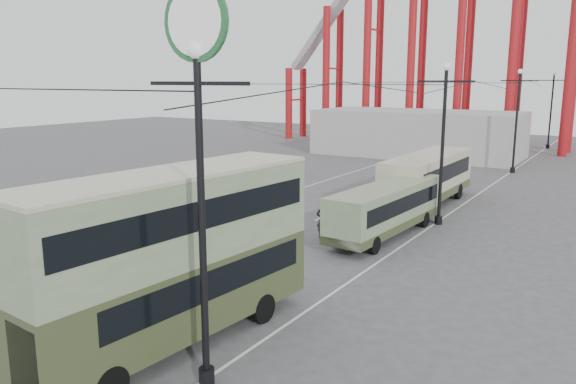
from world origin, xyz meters
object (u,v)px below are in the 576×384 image
Objects in this scene: single_decker_green at (386,208)px; double_decker_bus at (173,250)px; pedestrian at (323,220)px; single_decker_cream at (428,177)px; lamp_post_near at (198,101)px.

double_decker_bus is at bearing -89.24° from single_decker_green.
single_decker_green reaches higher than pedestrian.
lamp_post_near is at bearing -84.20° from single_decker_cream.
lamp_post_near reaches higher than single_decker_cream.
single_decker_cream is (-2.31, 25.72, -5.92)m from lamp_post_near.
double_decker_bus is at bearing 150.31° from lamp_post_near.
lamp_post_near is 5.50× the size of pedestrian.
single_decker_green is at bearing -158.79° from pedestrian.
single_decker_green is 5.10× the size of pedestrian.
single_decker_green is (0.77, 15.61, -1.58)m from double_decker_bus.
lamp_post_near is at bearing 89.31° from pedestrian.
pedestrian is at bearing -137.95° from single_decker_green.
single_decker_cream is (0.14, 24.33, -1.22)m from double_decker_bus.
single_decker_green is (-1.68, 17.00, -6.28)m from lamp_post_near.
double_decker_bus is 15.71m from single_decker_green.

